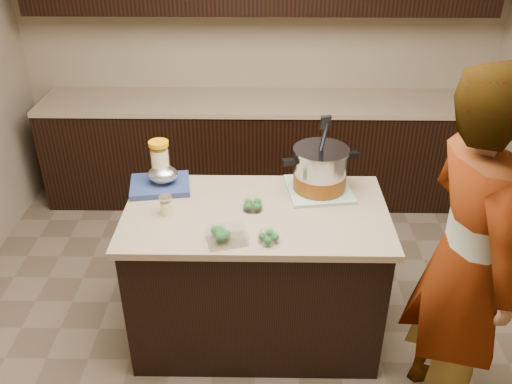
# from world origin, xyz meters

# --- Properties ---
(ground_plane) EXTENTS (4.00, 4.00, 0.00)m
(ground_plane) POSITION_xyz_m (0.00, 0.00, 0.00)
(ground_plane) COLOR brown
(ground_plane) RESTS_ON ground
(room_shell) EXTENTS (4.04, 4.04, 2.72)m
(room_shell) POSITION_xyz_m (0.00, 0.00, 1.71)
(room_shell) COLOR tan
(room_shell) RESTS_ON ground
(back_cabinets) EXTENTS (3.60, 0.63, 2.33)m
(back_cabinets) POSITION_xyz_m (0.00, 1.74, 0.94)
(back_cabinets) COLOR black
(back_cabinets) RESTS_ON ground
(island) EXTENTS (1.46, 0.81, 0.90)m
(island) POSITION_xyz_m (0.00, 0.00, 0.45)
(island) COLOR black
(island) RESTS_ON ground
(dish_towel) EXTENTS (0.41, 0.41, 0.02)m
(dish_towel) POSITION_xyz_m (0.36, 0.23, 0.91)
(dish_towel) COLOR #639464
(dish_towel) RESTS_ON island
(stock_pot) EXTENTS (0.44, 0.39, 0.46)m
(stock_pot) POSITION_xyz_m (0.36, 0.22, 1.03)
(stock_pot) COLOR #B7B7BC
(stock_pot) RESTS_ON dish_towel
(lemonade_pitcher) EXTENTS (0.15, 0.15, 0.28)m
(lemonade_pitcher) POSITION_xyz_m (-0.56, 0.28, 1.03)
(lemonade_pitcher) COLOR #F2EA94
(lemonade_pitcher) RESTS_ON island
(mason_jar) EXTENTS (0.09, 0.09, 0.12)m
(mason_jar) POSITION_xyz_m (-0.49, -0.04, 0.95)
(mason_jar) COLOR #F2EA94
(mason_jar) RESTS_ON island
(broccoli_tub_left) EXTENTS (0.15, 0.15, 0.05)m
(broccoli_tub_left) POSITION_xyz_m (-0.02, 0.01, 0.92)
(broccoli_tub_left) COLOR silver
(broccoli_tub_left) RESTS_ON island
(broccoli_tub_right) EXTENTS (0.14, 0.14, 0.05)m
(broccoli_tub_right) POSITION_xyz_m (0.07, -0.29, 0.92)
(broccoli_tub_right) COLOR silver
(broccoli_tub_right) RESTS_ON island
(broccoli_tub_rect) EXTENTS (0.23, 0.19, 0.07)m
(broccoli_tub_rect) POSITION_xyz_m (-0.14, -0.29, 0.93)
(broccoli_tub_rect) COLOR silver
(broccoli_tub_rect) RESTS_ON island
(blue_tray) EXTENTS (0.38, 0.32, 0.13)m
(blue_tray) POSITION_xyz_m (-0.56, 0.25, 0.95)
(blue_tray) COLOR navy
(blue_tray) RESTS_ON island
(person) EXTENTS (0.56, 0.76, 1.90)m
(person) POSITION_xyz_m (0.98, -0.51, 0.95)
(person) COLOR gray
(person) RESTS_ON ground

